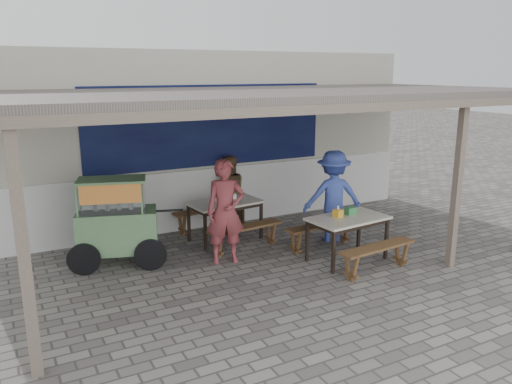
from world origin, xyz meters
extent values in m
plane|color=slate|center=(0.00, 0.00, 0.00)|extent=(60.00, 60.00, 0.00)
cube|color=#B6B5A4|center=(0.00, 3.60, 1.75)|extent=(9.00, 1.20, 3.50)
cube|color=silver|center=(0.00, 2.97, 0.60)|extent=(9.00, 0.10, 1.20)
cube|color=#0E1D45|center=(-0.20, 2.98, 2.05)|extent=(5.00, 0.03, 1.60)
cube|color=#5E5451|center=(0.00, 1.00, 2.75)|extent=(9.00, 4.20, 0.12)
cube|color=#766559|center=(0.00, -1.05, 2.65)|extent=(9.00, 0.12, 0.12)
cube|color=#766559|center=(-3.90, -1.00, 1.35)|extent=(0.12, 0.12, 2.70)
cube|color=#766559|center=(2.35, -0.90, 1.35)|extent=(0.11, 0.11, 2.70)
cube|color=beige|center=(-0.36, 2.00, 0.73)|extent=(1.39, 0.90, 0.04)
cube|color=black|center=(-0.36, 2.00, 0.67)|extent=(1.28, 0.79, 0.06)
cube|color=black|center=(-0.92, 1.62, 0.35)|extent=(0.05, 0.05, 0.71)
cube|color=black|center=(0.27, 1.75, 0.35)|extent=(0.05, 0.05, 0.71)
cube|color=black|center=(-0.99, 2.26, 0.35)|extent=(0.05, 0.05, 0.71)
cube|color=black|center=(0.20, 2.39, 0.35)|extent=(0.05, 0.05, 0.71)
cube|color=brown|center=(-0.28, 1.32, 0.43)|extent=(1.44, 0.43, 0.04)
cube|color=brown|center=(-0.84, 1.26, 0.21)|extent=(0.08, 0.28, 0.41)
cube|color=brown|center=(0.27, 1.38, 0.21)|extent=(0.08, 0.28, 0.41)
cube|color=brown|center=(-0.43, 2.69, 0.43)|extent=(1.44, 0.43, 0.04)
cube|color=brown|center=(-0.99, 2.63, 0.21)|extent=(0.08, 0.28, 0.41)
cube|color=brown|center=(0.12, 2.75, 0.21)|extent=(0.08, 0.28, 0.41)
cube|color=beige|center=(1.03, 0.11, 0.73)|extent=(1.37, 0.89, 0.04)
cube|color=black|center=(1.03, 0.11, 0.67)|extent=(1.26, 0.78, 0.06)
cube|color=black|center=(0.47, -0.27, 0.35)|extent=(0.05, 0.05, 0.71)
cube|color=black|center=(1.65, -0.15, 0.35)|extent=(0.05, 0.05, 0.71)
cube|color=black|center=(0.40, 0.38, 0.35)|extent=(0.05, 0.05, 0.71)
cube|color=black|center=(1.59, 0.49, 0.35)|extent=(0.05, 0.05, 0.71)
cube|color=brown|center=(1.09, -0.57, 0.43)|extent=(1.43, 0.41, 0.04)
cube|color=brown|center=(0.54, -0.62, 0.21)|extent=(0.08, 0.28, 0.41)
cube|color=brown|center=(1.64, -0.51, 0.21)|extent=(0.08, 0.28, 0.41)
cube|color=brown|center=(0.96, 0.79, 0.43)|extent=(1.43, 0.41, 0.04)
cube|color=brown|center=(0.41, 0.74, 0.21)|extent=(0.08, 0.28, 0.41)
cube|color=brown|center=(1.51, 0.84, 0.21)|extent=(0.08, 0.28, 0.41)
cube|color=#5E875A|center=(-2.41, 1.69, 0.60)|extent=(1.38, 0.98, 0.65)
cube|color=#5E875A|center=(-2.41, 1.69, 0.26)|extent=(1.33, 0.93, 0.05)
cylinder|color=black|center=(-3.00, 1.50, 0.26)|extent=(0.51, 0.19, 0.52)
cylinder|color=black|center=(-2.03, 1.21, 0.26)|extent=(0.51, 0.19, 0.52)
cube|color=silver|center=(-2.46, 1.70, 1.18)|extent=(1.13, 0.82, 0.51)
cube|color=#5E875A|center=(-2.46, 1.70, 1.43)|extent=(1.18, 0.87, 0.04)
cube|color=#CA592F|center=(-2.54, 1.42, 1.27)|extent=(0.89, 0.28, 0.30)
cylinder|color=black|center=(-1.71, 1.48, 0.88)|extent=(0.63, 0.22, 0.04)
imported|color=brown|center=(-0.81, 0.98, 0.87)|extent=(0.72, 0.56, 1.74)
imported|color=brown|center=(0.08, 2.75, 0.73)|extent=(0.82, 0.70, 1.46)
imported|color=#394DA7|center=(1.41, 1.05, 0.85)|extent=(1.26, 0.99, 1.70)
cube|color=gold|center=(0.88, 0.20, 0.81)|extent=(0.15, 0.15, 0.13)
cube|color=#367A44|center=(1.17, 0.22, 0.81)|extent=(0.19, 0.14, 0.13)
cylinder|color=white|center=(-0.11, 2.12, 0.80)|extent=(0.08, 0.08, 0.09)
imported|color=silver|center=(-0.48, 2.02, 0.77)|extent=(0.22, 0.22, 0.04)
camera|label=1|loc=(-4.04, -6.18, 3.11)|focal=35.00mm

